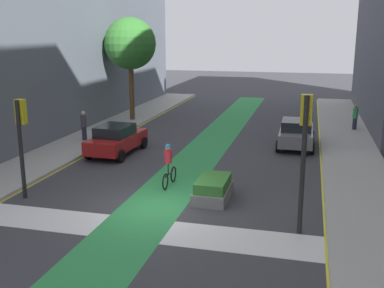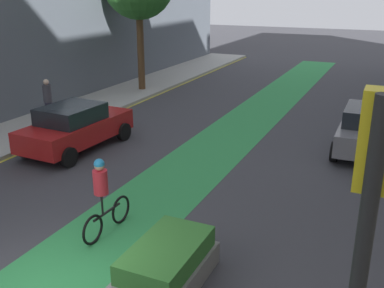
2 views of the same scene
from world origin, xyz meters
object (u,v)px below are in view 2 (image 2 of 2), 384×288
at_px(car_red_left_far, 75,127).
at_px(pedestrian_sidewalk_left_a, 48,100).
at_px(median_planter, 167,265).
at_px(cyclist_in_lane, 103,195).
at_px(traffic_signal_near_right, 366,231).
at_px(car_grey_right_far, 369,129).

height_order(car_red_left_far, pedestrian_sidewalk_left_a, pedestrian_sidewalk_left_a).
distance_m(car_red_left_far, median_planter, 8.35).
relative_size(cyclist_in_lane, pedestrian_sidewalk_left_a, 1.08).
distance_m(traffic_signal_near_right, car_grey_right_far, 11.82).
bearing_deg(traffic_signal_near_right, pedestrian_sidewalk_left_a, 142.58).
relative_size(traffic_signal_near_right, car_grey_right_far, 1.06).
xyz_separation_m(car_grey_right_far, median_planter, (-2.82, -9.31, -0.40)).
xyz_separation_m(car_red_left_far, cyclist_in_lane, (4.24, -4.39, 0.17)).
distance_m(car_grey_right_far, cyclist_in_lane, 9.64).
relative_size(traffic_signal_near_right, pedestrian_sidewalk_left_a, 2.61).
height_order(car_red_left_far, cyclist_in_lane, cyclist_in_lane).
height_order(traffic_signal_near_right, median_planter, traffic_signal_near_right).
bearing_deg(car_red_left_far, pedestrian_sidewalk_left_a, 146.05).
bearing_deg(median_planter, car_grey_right_far, 73.15).
relative_size(traffic_signal_near_right, median_planter, 2.03).
bearing_deg(car_red_left_far, cyclist_in_lane, -46.00).
bearing_deg(median_planter, traffic_signal_near_right, -34.02).
xyz_separation_m(car_red_left_far, median_planter, (6.34, -5.42, -0.40)).
xyz_separation_m(car_grey_right_far, car_red_left_far, (-9.17, -3.90, 0.00)).
bearing_deg(pedestrian_sidewalk_left_a, car_grey_right_far, 9.25).
xyz_separation_m(traffic_signal_near_right, pedestrian_sidewalk_left_a, (-12.56, 9.61, -2.10)).
xyz_separation_m(pedestrian_sidewalk_left_a, median_planter, (9.22, -7.35, -0.62)).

